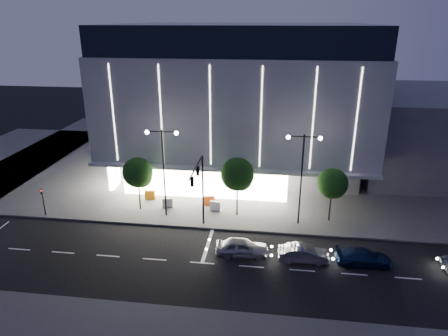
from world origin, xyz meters
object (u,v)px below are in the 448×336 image
tree_left (138,174)px  barrier_d (216,206)px  ped_signal_far (43,199)px  barrier_c (209,201)px  street_lamp_west (163,161)px  tree_right (333,185)px  car_lead (242,247)px  car_third (363,257)px  barrier_b (168,203)px  traffic_mast (200,182)px  car_second (304,254)px  tree_mid (238,176)px  street_lamp_east (302,167)px  barrier_a (150,195)px

tree_left → barrier_d: bearing=4.9°
ped_signal_far → barrier_c: size_ratio=2.73×
street_lamp_west → barrier_c: size_ratio=8.18×
street_lamp_west → tree_left: 3.69m
street_lamp_west → tree_left: street_lamp_west is taller
street_lamp_west → tree_right: 16.19m
car_lead → car_third: 9.80m
car_lead → barrier_c: size_ratio=4.03×
street_lamp_west → barrier_b: bearing=100.0°
traffic_mast → barrier_c: (-0.09, 5.54, -4.38)m
street_lamp_west → car_second: 15.44m
ped_signal_far → tree_mid: bearing=7.6°
car_third → barrier_d: 15.24m
street_lamp_east → car_second: street_lamp_east is taller
car_third → barrier_b: car_third is taller
tree_left → street_lamp_east: bearing=-3.7°
barrier_a → car_second: bearing=-37.6°
street_lamp_east → tree_mid: street_lamp_east is taller
barrier_b → barrier_a: bearing=138.3°
barrier_b → street_lamp_east: bearing=-14.8°
street_lamp_west → car_lead: (8.11, -5.95, -5.20)m
traffic_mast → car_second: traffic_mast is taller
street_lamp_west → barrier_b: (-0.32, 1.80, -5.31)m
tree_left → barrier_a: tree_left is taller
traffic_mast → street_lamp_east: size_ratio=0.79×
ped_signal_far → barrier_d: size_ratio=2.73×
street_lamp_west → car_lead: size_ratio=2.03×
tree_left → car_second: 17.95m
traffic_mast → tree_left: 7.95m
car_lead → barrier_d: (-3.38, 7.63, -0.11)m
tree_mid → barrier_c: tree_mid is taller
barrier_c → tree_left: bearing=-174.6°
barrier_c → street_lamp_east: bearing=-27.4°
ped_signal_far → car_lead: size_ratio=0.68×
traffic_mast → car_third: traffic_mast is taller
car_third → barrier_a: size_ratio=4.06×
barrier_b → car_third: bearing=-30.3°
traffic_mast → barrier_a: traffic_mast is taller
traffic_mast → barrier_d: traffic_mast is taller
car_second → barrier_d: 11.48m
traffic_mast → barrier_c: traffic_mast is taller
car_second → car_third: (4.76, 0.15, -0.03)m
ped_signal_far → car_lead: (20.11, -4.45, -1.13)m
traffic_mast → car_second: bearing=-20.8°
street_lamp_west → car_third: bearing=-18.5°
ped_signal_far → car_third: size_ratio=0.67×
tree_right → barrier_c: size_ratio=5.01×
barrier_a → barrier_d: same height
ped_signal_far → barrier_d: 17.08m
street_lamp_west → tree_mid: (7.03, 1.02, -1.62)m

